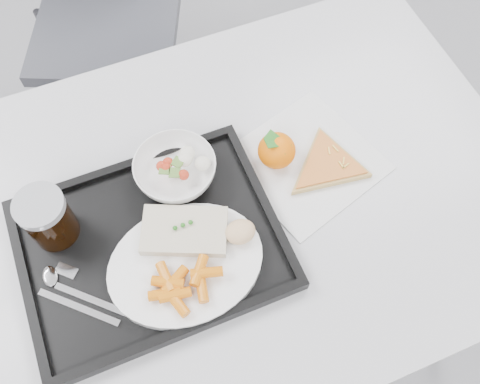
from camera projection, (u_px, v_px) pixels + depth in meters
name	position (u px, v px, depth m)	size (l,w,h in m)	color
room	(366.00, 124.00, 0.29)	(6.04, 7.04, 2.84)	gray
table	(217.00, 220.00, 1.05)	(1.20, 0.80, 0.75)	silver
tray	(151.00, 245.00, 0.95)	(0.45, 0.35, 0.03)	black
dinner_plate	(186.00, 264.00, 0.91)	(0.27, 0.27, 0.02)	white
fish_fillet	(184.00, 231.00, 0.92)	(0.17, 0.14, 0.03)	beige
bread_roll	(240.00, 232.00, 0.91)	(0.06, 0.05, 0.03)	tan
salad_bowl	(175.00, 170.00, 0.98)	(0.15, 0.15, 0.05)	white
cola_glass	(47.00, 218.00, 0.90)	(0.08, 0.08, 0.11)	black
cutlery	(73.00, 292.00, 0.90)	(0.14, 0.15, 0.01)	silver
napkin	(307.00, 161.00, 1.04)	(0.31, 0.30, 0.00)	silver
tangerine	(277.00, 150.00, 1.01)	(0.08, 0.08, 0.07)	#FFAB13
pizza_slice	(327.00, 165.00, 1.02)	(0.24, 0.24, 0.02)	#DEAC75
carrot_pile	(181.00, 284.00, 0.87)	(0.13, 0.10, 0.03)	orange
salad_contents	(183.00, 162.00, 0.98)	(0.10, 0.07, 0.02)	#B32D17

